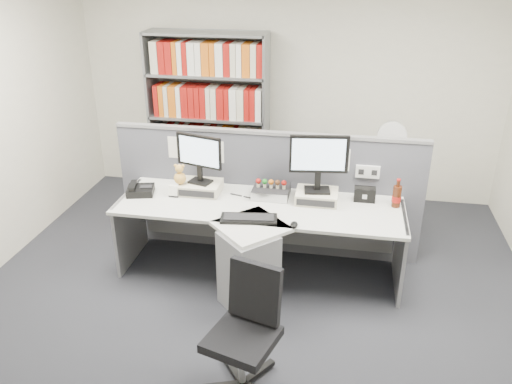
% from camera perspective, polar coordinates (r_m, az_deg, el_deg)
% --- Properties ---
extents(ground, '(5.50, 5.50, 0.00)m').
position_cam_1_polar(ground, '(4.39, -1.58, -14.57)').
color(ground, '#303138').
rests_on(ground, ground).
extents(room_shell, '(5.04, 5.54, 2.72)m').
position_cam_1_polar(room_shell, '(3.53, -1.92, 8.49)').
color(room_shell, silver).
rests_on(room_shell, ground).
extents(partition, '(3.00, 0.08, 1.27)m').
position_cam_1_polar(partition, '(5.09, 1.27, 0.01)').
color(partition, '#545560').
rests_on(partition, ground).
extents(desk, '(2.60, 1.20, 0.72)m').
position_cam_1_polar(desk, '(4.61, -0.12, -5.53)').
color(desk, silver).
rests_on(desk, ground).
extents(monitor_riser_left, '(0.38, 0.31, 0.10)m').
position_cam_1_polar(monitor_riser_left, '(4.92, -6.15, 0.51)').
color(monitor_riser_left, beige).
rests_on(monitor_riser_left, desk).
extents(monitor_riser_right, '(0.38, 0.31, 0.10)m').
position_cam_1_polar(monitor_riser_right, '(4.74, 6.72, -0.47)').
color(monitor_riser_right, beige).
rests_on(monitor_riser_right, desk).
extents(monitor_left, '(0.45, 0.20, 0.47)m').
position_cam_1_polar(monitor_left, '(4.79, -6.31, 4.11)').
color(monitor_left, black).
rests_on(monitor_left, monitor_riser_left).
extents(monitor_right, '(0.52, 0.20, 0.53)m').
position_cam_1_polar(monitor_right, '(4.60, 6.95, 3.67)').
color(monitor_right, black).
rests_on(monitor_right, monitor_riser_right).
extents(desktop_pc, '(0.34, 0.30, 0.09)m').
position_cam_1_polar(desktop_pc, '(4.82, 1.70, 0.06)').
color(desktop_pc, black).
rests_on(desktop_pc, desk).
extents(figurines, '(0.29, 0.05, 0.09)m').
position_cam_1_polar(figurines, '(4.77, 1.68, 1.02)').
color(figurines, beige).
rests_on(figurines, desktop_pc).
extents(keyboard, '(0.50, 0.24, 0.03)m').
position_cam_1_polar(keyboard, '(4.40, -0.80, -2.93)').
color(keyboard, black).
rests_on(keyboard, desk).
extents(mouse, '(0.06, 0.10, 0.04)m').
position_cam_1_polar(mouse, '(4.30, 4.23, -3.61)').
color(mouse, black).
rests_on(mouse, desk).
extents(desk_phone, '(0.29, 0.27, 0.11)m').
position_cam_1_polar(desk_phone, '(4.98, -12.71, 0.22)').
color(desk_phone, black).
rests_on(desk_phone, desk).
extents(desk_calendar, '(0.09, 0.07, 0.11)m').
position_cam_1_polar(desk_calendar, '(4.87, -9.06, 0.04)').
color(desk_calendar, black).
rests_on(desk_calendar, desk).
extents(plush_toy, '(0.11, 0.11, 0.20)m').
position_cam_1_polar(plush_toy, '(4.86, -8.42, 1.81)').
color(plush_toy, gold).
rests_on(plush_toy, monitor_riser_left).
extents(speaker, '(0.19, 0.11, 0.13)m').
position_cam_1_polar(speaker, '(4.82, 11.91, -0.24)').
color(speaker, black).
rests_on(speaker, desk).
extents(cola_bottle, '(0.08, 0.08, 0.27)m').
position_cam_1_polar(cola_bottle, '(4.76, 15.28, -0.47)').
color(cola_bottle, '#3F190A').
rests_on(cola_bottle, desk).
extents(shelving_unit, '(1.41, 0.40, 2.00)m').
position_cam_1_polar(shelving_unit, '(6.25, -5.22, 7.91)').
color(shelving_unit, gray).
rests_on(shelving_unit, ground).
extents(filing_cabinet, '(0.45, 0.61, 0.70)m').
position_cam_1_polar(filing_cabinet, '(5.86, 14.05, -0.51)').
color(filing_cabinet, gray).
rests_on(filing_cabinet, ground).
extents(desk_fan, '(0.30, 0.18, 0.51)m').
position_cam_1_polar(desk_fan, '(5.61, 14.75, 5.67)').
color(desk_fan, white).
rests_on(desk_fan, filing_cabinet).
extents(office_chair, '(0.60, 0.60, 0.90)m').
position_cam_1_polar(office_chair, '(3.61, -1.03, -14.77)').
color(office_chair, silver).
rests_on(office_chair, ground).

